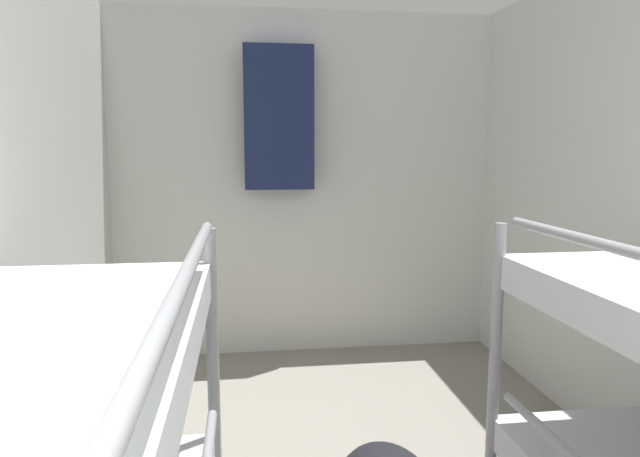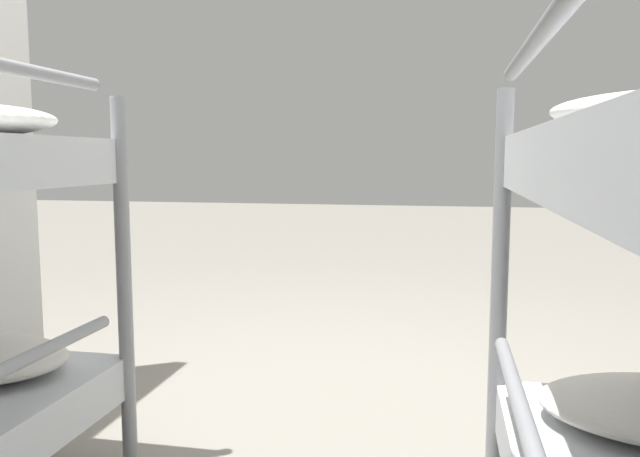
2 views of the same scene
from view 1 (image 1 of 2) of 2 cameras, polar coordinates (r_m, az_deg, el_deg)
name	(u,v)px [view 1 (image 1 of 2)]	position (r m, az deg, el deg)	size (l,w,h in m)	color
wall_back	(305,186)	(3.85, -1.52, 4.31)	(2.65, 0.06, 2.28)	silver
hanging_coat	(279,118)	(3.68, -4.14, 10.95)	(0.44, 0.12, 0.90)	#192347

